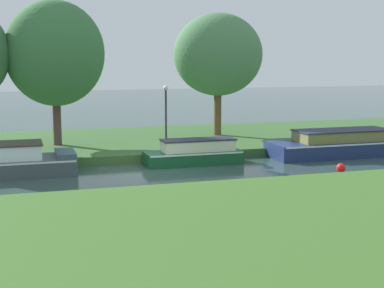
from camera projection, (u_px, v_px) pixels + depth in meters
ground_plane at (148, 172)px, 23.23m from camera, size 120.00×120.00×0.00m
riverbank_far at (118, 143)px, 29.81m from camera, size 72.00×10.00×0.40m
riverbank_near at (225, 231)px, 14.71m from camera, size 72.00×10.00×0.40m
forest_barge at (195, 153)px, 24.99m from camera, size 4.29×1.43×1.11m
slate_narrowboat at (6, 161)px, 22.66m from camera, size 5.33×2.26×1.29m
navy_cruiser at (344, 144)px, 27.20m from camera, size 7.54×2.23×1.26m
willow_tree_centre at (55, 54)px, 26.91m from camera, size 4.69×3.45×6.97m
willow_tree_right at (218, 55)px, 30.84m from camera, size 4.95×3.98×6.67m
lamp_post at (166, 109)px, 26.54m from camera, size 0.24×0.24×2.98m
channel_buoy at (341, 168)px, 23.23m from camera, size 0.37×0.37×0.37m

